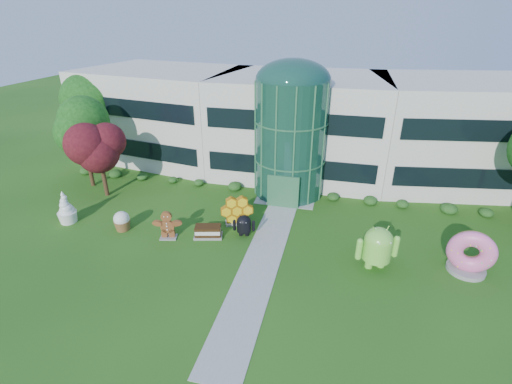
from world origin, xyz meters
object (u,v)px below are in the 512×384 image
(android_green, at_px, (378,245))
(gingerbread, at_px, (167,225))
(android_black, at_px, (244,224))
(donut, at_px, (471,251))

(android_green, bearing_deg, gingerbread, 159.45)
(android_green, relative_size, android_black, 1.73)
(android_green, height_order, android_black, android_green)
(android_black, relative_size, donut, 0.64)
(android_black, bearing_deg, gingerbread, -172.43)
(android_green, relative_size, gingerbread, 1.40)
(donut, height_order, gingerbread, donut)
(android_black, distance_m, gingerbread, 5.41)
(gingerbread, bearing_deg, donut, -10.72)
(android_black, xyz_separation_m, donut, (14.56, -0.69, 0.53))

